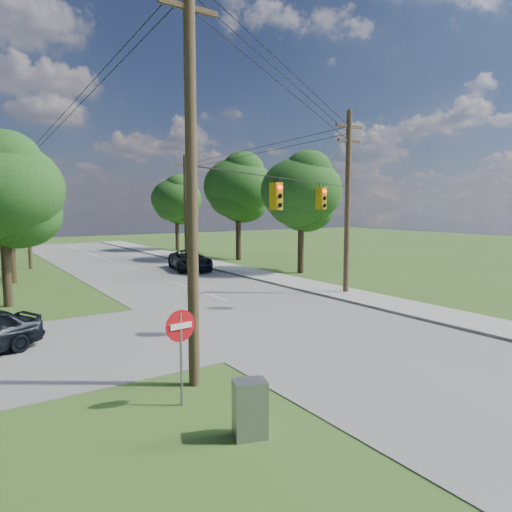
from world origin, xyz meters
TOP-DOWN VIEW (x-y plane):
  - ground at (0.00, 0.00)m, footprint 140.00×140.00m
  - main_road at (2.00, 5.00)m, footprint 10.00×100.00m
  - sidewalk_east at (8.70, 5.00)m, footprint 2.60×100.00m
  - pole_sw at (-4.60, 0.40)m, footprint 2.00×0.32m
  - pole_ne at (8.90, 8.00)m, footprint 2.00×0.32m
  - pole_north_e at (8.90, 30.00)m, footprint 2.00×0.32m
  - pole_north_w at (-5.00, 30.00)m, footprint 2.00×0.32m
  - power_lines at (1.50, 11.54)m, footprint 13.93×29.62m
  - traffic_signals at (2.55, 4.43)m, footprint 4.91×3.27m
  - tree_w_near at (-8.00, 15.00)m, footprint 6.00×6.00m
  - tree_w_mid at (-7.00, 23.00)m, footprint 6.40×6.40m
  - tree_e_near at (12.00, 16.00)m, footprint 6.20×6.20m
  - tree_e_mid at (12.50, 26.00)m, footprint 6.60×6.60m
  - tree_e_far at (11.50, 38.00)m, footprint 5.80×5.80m
  - car_main_north at (5.50, 21.96)m, footprint 3.75×6.10m
  - control_cabinet at (-4.89, -3.00)m, footprint 0.85×0.72m
  - do_not_enter_sign at (-5.47, -0.66)m, footprint 0.84×0.13m

SIDE VIEW (x-z plane):
  - ground at x=0.00m, z-range 0.00..0.00m
  - main_road at x=2.00m, z-range 0.00..0.03m
  - sidewalk_east at x=8.70m, z-range 0.00..0.12m
  - control_cabinet at x=-4.89m, z-range 0.00..1.30m
  - car_main_north at x=5.50m, z-range 0.03..1.61m
  - do_not_enter_sign at x=-5.47m, z-range 0.56..3.07m
  - pole_north_e at x=8.90m, z-range 0.13..10.13m
  - pole_north_w at x=-5.00m, z-range 0.13..10.13m
  - pole_ne at x=8.90m, z-range 0.22..10.72m
  - traffic_signals at x=2.55m, z-range 4.97..6.02m
  - tree_e_far at x=11.50m, z-range 1.76..10.08m
  - tree_w_near at x=-8.00m, z-range 1.72..10.12m
  - pole_sw at x=-4.60m, z-range 0.23..12.23m
  - tree_e_near at x=12.00m, z-range 1.85..10.66m
  - tree_w_mid at x=-7.00m, z-range 1.97..11.19m
  - tree_e_mid at x=12.50m, z-range 2.09..11.73m
  - power_lines at x=1.50m, z-range 6.69..11.62m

